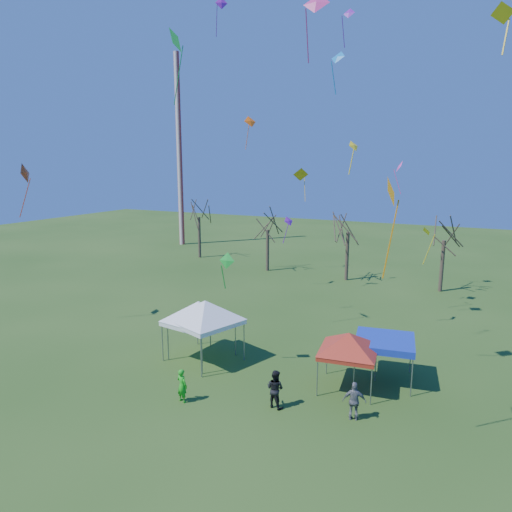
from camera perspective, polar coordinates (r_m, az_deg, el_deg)
The scene contains 28 objects.
ground at distance 22.17m, azimuth 0.26°, elevation -17.92°, with size 140.00×140.00×0.00m, color #274917.
radio_mast at distance 63.01m, azimuth -9.56°, elevation 12.74°, with size 0.70×0.70×25.00m, color silver.
tree_0 at distance 53.67m, azimuth -7.19°, elevation 6.64°, with size 3.83×3.83×8.44m.
tree_1 at distance 46.50m, azimuth 1.48°, elevation 5.14°, with size 3.42×3.42×7.54m.
tree_2 at distance 43.40m, azimuth 11.52°, elevation 5.13°, with size 3.71×3.71×8.18m.
tree_3 at distance 41.81m, azimuth 22.61°, elevation 3.97°, with size 3.59×3.59×7.91m.
tent_white_west at distance 25.42m, azimuth -6.37°, elevation -6.06°, with size 4.31×4.31×4.03m.
tent_white_mid at distance 25.76m, azimuth -7.19°, elevation -6.13°, with size 4.36×4.36×3.89m.
tent_red at distance 22.78m, azimuth 11.54°, elevation -9.85°, with size 3.75×3.75×3.33m.
tent_blue at distance 24.23m, azimuth 15.79°, elevation -10.31°, with size 3.26×3.26×2.25m.
person_green at distance 22.20m, azimuth -9.22°, elevation -15.68°, with size 0.59×0.38×1.61m, color green.
person_dark at distance 21.50m, azimuth 2.40°, elevation -16.24°, with size 0.86×0.67×1.77m, color black.
person_grey at distance 21.00m, azimuth 12.19°, elevation -17.31°, with size 1.01×0.42×1.72m, color slate.
kite_11 at distance 38.25m, azimuth 5.61°, elevation 10.12°, with size 1.49×1.29×2.77m.
kite_13 at distance 40.06m, azimuth 4.09°, elevation 4.35°, with size 1.02×1.16×2.43m.
kite_22 at distance 35.81m, azimuth 20.58°, elevation 2.76°, with size 1.07×1.08×2.75m.
kite_8 at distance 27.92m, azimuth -9.95°, elevation 25.03°, with size 1.55×1.50×4.13m.
kite_24 at distance 29.44m, azimuth 10.17°, elevation 23.20°, with size 1.11×0.93×2.45m.
kite_25 at distance 18.90m, azimuth 28.50°, elevation 25.06°, with size 0.89×0.71×1.71m.
kite_14 at distance 33.17m, azimuth -26.85°, elevation 9.19°, with size 1.12×1.32×3.46m.
kite_26 at distance 37.70m, azimuth 11.51°, elevation 27.52°, with size 0.90×0.81×2.63m.
kite_27 at distance 21.13m, azimuth 7.52°, elevation 28.80°, with size 1.19×0.87×2.68m.
kite_18 at distance 28.40m, azimuth 12.11°, elevation 13.24°, with size 0.83×0.95×2.03m.
kite_2 at distance 44.46m, azimuth -0.74°, elevation 16.45°, with size 1.35×1.51×3.14m.
kite_19 at distance 34.75m, azimuth 17.44°, elevation 10.57°, with size 0.80×1.02×2.42m.
kite_5 at distance 16.30m, azimuth 16.65°, elevation 7.49°, with size 0.74×1.14×3.53m.
kite_7 at distance 38.43m, azimuth -4.38°, elevation 28.93°, with size 1.00×0.95×2.73m.
kite_1 at distance 23.44m, azimuth -3.71°, elevation -0.67°, with size 0.87×0.46×1.99m.
Camera 1 is at (8.37, -17.42, 10.86)m, focal length 32.00 mm.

